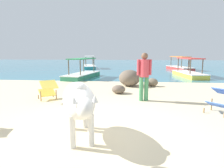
# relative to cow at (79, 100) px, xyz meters

# --- Properties ---
(sand_beach) EXTENTS (18.00, 14.00, 0.04)m
(sand_beach) POSITION_rel_cow_xyz_m (0.43, 0.35, -0.76)
(sand_beach) COLOR beige
(sand_beach) RESTS_ON ground
(water_surface) EXTENTS (60.00, 36.00, 0.03)m
(water_surface) POSITION_rel_cow_xyz_m (0.43, 22.35, -0.78)
(water_surface) COLOR teal
(water_surface) RESTS_ON ground
(cow) EXTENTS (1.10, 1.99, 1.12)m
(cow) POSITION_rel_cow_xyz_m (0.00, 0.00, 0.00)
(cow) COLOR silver
(cow) RESTS_ON sand_beach
(deck_chair_near) EXTENTS (0.89, 0.93, 0.68)m
(deck_chair_near) POSITION_rel_cow_xyz_m (-1.86, 2.82, -0.35)
(deck_chair_near) COLOR #A37A4C
(deck_chair_near) RESTS_ON sand_beach
(deck_chair_far) EXTENTS (0.92, 0.91, 0.68)m
(deck_chair_far) POSITION_rel_cow_xyz_m (3.41, 1.90, -0.35)
(deck_chair_far) COLOR #A37A4C
(deck_chair_far) RESTS_ON sand_beach
(person_standing) EXTENTS (0.49, 0.32, 1.62)m
(person_standing) POSITION_rel_cow_xyz_m (1.41, 3.06, 0.21)
(person_standing) COLOR #428956
(person_standing) RESTS_ON sand_beach
(shore_rock_large) EXTENTS (1.27, 1.30, 0.79)m
(shore_rock_large) POSITION_rel_cow_xyz_m (0.91, 5.96, -0.34)
(shore_rock_large) COLOR #6B5B4C
(shore_rock_large) RESTS_ON sand_beach
(shore_rock_medium) EXTENTS (0.62, 0.52, 0.40)m
(shore_rock_medium) POSITION_rel_cow_xyz_m (2.02, 5.96, -0.54)
(shore_rock_medium) COLOR #756651
(shore_rock_medium) RESTS_ON sand_beach
(shore_rock_small) EXTENTS (0.66, 0.64, 0.33)m
(shore_rock_small) POSITION_rel_cow_xyz_m (0.48, 4.15, -0.57)
(shore_rock_small) COLOR #6B5B4C
(shore_rock_small) RESTS_ON sand_beach
(boat_teal) EXTENTS (2.01, 3.84, 1.29)m
(boat_teal) POSITION_rel_cow_xyz_m (-3.38, 16.60, -0.49)
(boat_teal) COLOR teal
(boat_teal) RESTS_ON water_surface
(boat_yellow) EXTENTS (1.57, 3.78, 1.29)m
(boat_yellow) POSITION_rel_cow_xyz_m (4.96, 10.26, -0.49)
(boat_yellow) COLOR gold
(boat_yellow) RESTS_ON water_surface
(boat_green) EXTENTS (1.82, 3.82, 1.29)m
(boat_green) POSITION_rel_cow_xyz_m (-2.18, 8.82, -0.49)
(boat_green) COLOR #338E66
(boat_green) RESTS_ON water_surface
(boat_red) EXTENTS (1.98, 3.84, 1.29)m
(boat_red) POSITION_rel_cow_xyz_m (5.60, 15.54, -0.49)
(boat_red) COLOR #C63833
(boat_red) RESTS_ON water_surface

